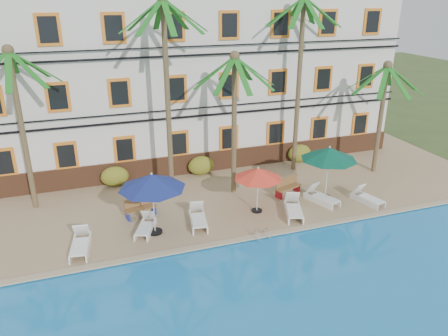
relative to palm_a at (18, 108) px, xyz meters
name	(u,v)px	position (x,y,z in m)	size (l,w,h in m)	color
ground	(249,232)	(9.18, -5.26, -5.23)	(100.00, 100.00, 0.00)	#384C23
pool_deck	(215,186)	(9.18, -0.26, -5.11)	(30.00, 12.00, 0.25)	tan
pool_coping	(257,236)	(9.18, -6.16, -4.95)	(30.00, 0.35, 0.06)	tan
hotel_building	(189,76)	(9.18, 4.72, 0.14)	(25.40, 6.44, 10.22)	silver
palm_a	(18,108)	(0.00, 0.00, 0.00)	(4.07, 4.07, 7.77)	brown
palm_b	(166,76)	(6.65, -0.87, 1.18)	(4.07, 4.07, 9.85)	brown
palm_c	(234,105)	(9.83, -1.46, -0.29)	(4.07, 4.07, 7.28)	brown
palm_d	(300,64)	(14.30, 0.33, 1.19)	(4.07, 4.07, 9.87)	brown
palm_e	(383,101)	(18.67, -1.45, -0.80)	(4.07, 4.07, 6.42)	brown
shrub_left	(115,176)	(3.98, 1.34, -4.43)	(1.50, 0.90, 1.10)	#2B5518
shrub_mid	(201,166)	(8.85, 1.34, -4.43)	(1.50, 0.90, 1.10)	#2B5518
shrub_right	(299,153)	(15.21, 1.34, -4.43)	(1.50, 0.90, 1.10)	#2B5518
umbrella_blue	(152,182)	(5.10, -4.36, -2.54)	(2.87, 2.87, 2.86)	black
umbrella_red	(258,174)	(10.11, -3.96, -3.01)	(2.31, 2.31, 2.31)	black
umbrella_green	(329,154)	(14.01, -3.74, -2.57)	(2.83, 2.83, 2.82)	black
lounger_a	(80,244)	(1.96, -4.74, -4.68)	(0.98, 2.03, 0.92)	white
lounger_b	(146,226)	(4.72, -4.12, -4.72)	(1.24, 1.81, 0.81)	white
lounger_c	(198,218)	(7.10, -4.19, -4.69)	(1.01, 2.02, 0.92)	white
lounger_d	(294,209)	(11.63, -4.82, -4.67)	(1.38, 2.15, 0.96)	white
lounger_e	(321,197)	(13.56, -4.08, -4.70)	(1.25, 1.99, 0.88)	white
lounger_f	(367,197)	(15.72, -4.87, -4.72)	(1.03, 1.84, 0.82)	white
bench_left	(140,207)	(4.73, -2.59, -4.51)	(1.57, 0.81, 0.93)	olive
bench_right	(287,186)	(12.32, -2.72, -4.51)	(1.57, 0.92, 0.93)	olive
pool_ladder	(261,237)	(9.35, -6.26, -4.98)	(0.54, 0.74, 0.74)	silver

